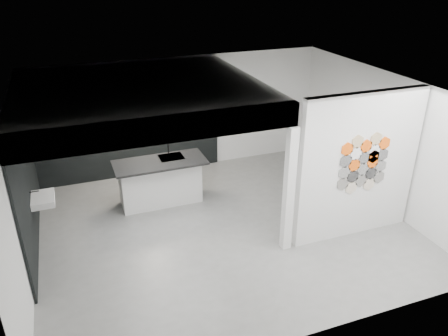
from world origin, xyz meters
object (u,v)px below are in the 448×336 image
wall_basin (43,199)px  glass_vase (189,116)px  utensil_cup (102,127)px  glass_bowl (189,117)px  stockpot (94,126)px  bottle_dark (112,124)px  kettle (186,116)px  partition_panel (359,167)px  kitchen_island (160,181)px

wall_basin → glass_vase: 4.01m
utensil_cup → glass_bowl: bearing=0.0°
wall_basin → stockpot: 2.43m
stockpot → glass_vase: size_ratio=1.64×
utensil_cup → glass_vase: bearing=0.0°
stockpot → bottle_dark: size_ratio=1.27×
kettle → utensil_cup: 1.97m
partition_panel → utensil_cup: (-4.13, 3.87, -0.02)m
kettle → glass_vase: kettle is taller
kettle → glass_vase: bearing=-8.5°
glass_bowl → glass_vase: size_ratio=1.17×
partition_panel → utensil_cup: partition_panel is taller
wall_basin → utensil_cup: bearing=57.1°
stockpot → kettle: size_ratio=1.03×
stockpot → utensil_cup: bearing=0.0°
glass_vase → bottle_dark: bottle_dark is taller
kettle → utensil_cup: kettle is taller
kettle → bottle_dark: size_ratio=1.23×
stockpot → glass_bowl: (2.23, 0.00, -0.03)m
partition_panel → utensil_cup: bearing=136.9°
glass_bowl → glass_vase: (0.00, 0.00, 0.01)m
wall_basin → kettle: kettle is taller
kitchen_island → bottle_dark: bearing=116.4°
partition_panel → wall_basin: bearing=161.8°
kitchen_island → kettle: 1.98m
kettle → kitchen_island: bearing=-133.1°
glass_bowl → bottle_dark: (-1.83, 0.00, 0.03)m
glass_vase → bottle_dark: (-1.83, 0.00, 0.02)m
glass_vase → partition_panel: bearing=-61.8°
partition_panel → glass_bowl: bearing=118.2°
partition_panel → bottle_dark: 5.49m
kitchen_island → kettle: kitchen_island is taller
partition_panel → glass_vase: bearing=118.2°
bottle_dark → wall_basin: bearing=-127.1°
stockpot → utensil_cup: (0.18, 0.00, -0.03)m
kitchen_island → bottle_dark: (-0.74, 1.45, 0.88)m
stockpot → kettle: kettle is taller
partition_panel → kettle: bearing=119.2°
kitchen_island → bottle_dark: size_ratio=11.63×
kettle → glass_bowl: kettle is taller
bottle_dark → glass_vase: bearing=0.0°
glass_vase → wall_basin: bearing=-148.7°
kitchen_island → glass_vase: 2.01m
wall_basin → bottle_dark: 2.65m
glass_bowl → wall_basin: bearing=-148.7°
wall_basin → glass_bowl: 4.00m
stockpot → kitchen_island: bearing=-52.0°
kettle → glass_vase: 0.09m
partition_panel → glass_bowl: partition_panel is taller
stockpot → kettle: bearing=0.0°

